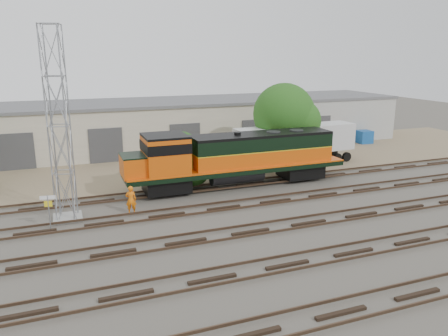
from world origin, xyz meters
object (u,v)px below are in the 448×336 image
object	(u,v)px
signal_tower	(59,129)
worker	(131,200)
locomotive	(234,157)
semi_trailer	(298,140)

from	to	relation	value
signal_tower	worker	world-z (taller)	signal_tower
locomotive	worker	xyz separation A→B (m)	(-8.63, -3.16, -1.50)
signal_tower	worker	bearing A→B (deg)	-6.04
signal_tower	semi_trailer	distance (m)	22.72
locomotive	semi_trailer	bearing A→B (deg)	28.46
locomotive	semi_trailer	distance (m)	9.73
worker	semi_trailer	world-z (taller)	semi_trailer
semi_trailer	locomotive	bearing A→B (deg)	-155.01
signal_tower	worker	size ratio (longest dim) A/B	6.25
locomotive	worker	distance (m)	9.31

